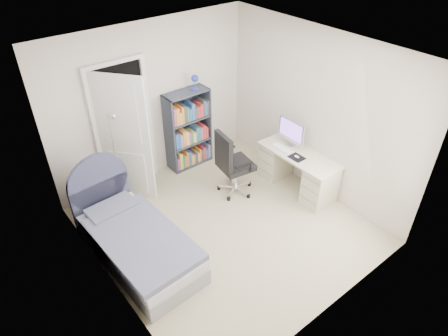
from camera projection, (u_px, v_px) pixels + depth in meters
room_shell at (226, 152)px, 5.00m from camera, size 3.50×3.70×2.60m
door at (124, 134)px, 5.80m from camera, size 0.92×0.67×2.06m
bed at (135, 240)px, 5.12m from camera, size 0.97×1.91×1.15m
nightstand at (96, 188)px, 5.80m from camera, size 0.41×0.41×0.60m
floor_lamp at (119, 166)px, 5.90m from camera, size 0.21×0.21×1.46m
bookcase at (188, 132)px, 6.67m from camera, size 0.75×0.32×1.60m
desk at (297, 169)px, 6.25m from camera, size 0.53×1.32×1.08m
office_chair at (231, 161)px, 6.00m from camera, size 0.58×0.59×1.08m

